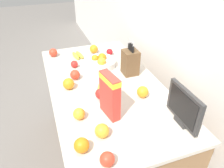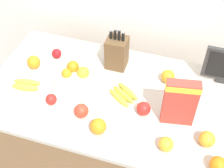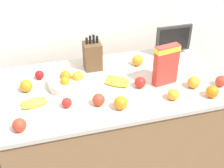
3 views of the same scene
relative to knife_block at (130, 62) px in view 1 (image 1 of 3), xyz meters
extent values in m
plane|color=slate|center=(0.09, -0.25, -0.99)|extent=(14.00, 14.00, 0.00)
cube|color=silver|center=(0.09, 0.39, 0.31)|extent=(9.00, 0.06, 2.60)
cube|color=olive|center=(0.09, -0.25, -0.57)|extent=(1.59, 0.83, 0.85)
cube|color=beige|center=(0.09, -0.25, -0.12)|extent=(1.62, 0.86, 0.03)
cube|color=brown|center=(0.00, 0.00, 0.00)|extent=(0.13, 0.12, 0.21)
cylinder|color=black|center=(-0.04, 0.00, 0.13)|extent=(0.02, 0.02, 0.05)
cube|color=silver|center=(-0.04, 0.00, 0.17)|extent=(0.01, 0.00, 0.04)
cylinder|color=black|center=(-0.01, 0.00, 0.14)|extent=(0.02, 0.02, 0.06)
cube|color=silver|center=(-0.01, 0.00, 0.18)|extent=(0.01, 0.00, 0.02)
cylinder|color=black|center=(0.01, 0.00, 0.14)|extent=(0.02, 0.02, 0.07)
cube|color=silver|center=(0.01, 0.00, 0.19)|extent=(0.01, 0.00, 0.04)
cylinder|color=black|center=(0.04, 0.00, 0.13)|extent=(0.02, 0.02, 0.05)
cube|color=silver|center=(0.04, 0.00, 0.18)|extent=(0.01, 0.00, 0.04)
cube|color=#2D2D2D|center=(0.68, 0.05, -0.09)|extent=(0.10, 0.03, 0.03)
cube|color=#2D2D2D|center=(0.68, 0.05, 0.03)|extent=(0.30, 0.02, 0.22)
cube|color=black|center=(0.68, 0.03, 0.03)|extent=(0.25, 0.00, 0.18)
cube|color=red|center=(0.45, -0.34, 0.04)|extent=(0.18, 0.09, 0.30)
cube|color=yellow|center=(0.45, -0.34, 0.16)|extent=(0.18, 0.09, 0.04)
cylinder|color=silver|center=(-0.22, -0.20, -0.08)|extent=(0.29, 0.29, 0.06)
sphere|color=orange|center=(-0.15, -0.21, -0.04)|extent=(0.08, 0.08, 0.08)
sphere|color=orange|center=(-0.23, -0.18, -0.04)|extent=(0.08, 0.08, 0.08)
sphere|color=orange|center=(-0.25, -0.24, -0.04)|extent=(0.06, 0.06, 0.06)
ellipsoid|color=yellow|center=(0.14, -0.22, -0.09)|extent=(0.16, 0.13, 0.04)
ellipsoid|color=yellow|center=(0.12, -0.25, -0.09)|extent=(0.17, 0.13, 0.04)
ellipsoid|color=yellow|center=(0.10, -0.29, -0.09)|extent=(0.17, 0.13, 0.04)
ellipsoid|color=yellow|center=(-0.47, -0.38, -0.09)|extent=(0.17, 0.06, 0.04)
ellipsoid|color=yellow|center=(-0.47, -0.34, -0.09)|extent=(0.17, 0.07, 0.04)
sphere|color=red|center=(-0.06, -0.46, -0.07)|extent=(0.08, 0.08, 0.08)
sphere|color=red|center=(-0.56, -0.58, -0.07)|extent=(0.08, 0.08, 0.08)
sphere|color=#A31419|center=(-0.41, -0.04, -0.08)|extent=(0.07, 0.07, 0.07)
sphere|color=red|center=(0.82, -0.48, -0.07)|extent=(0.08, 0.08, 0.08)
sphere|color=red|center=(0.26, -0.34, -0.07)|extent=(0.08, 0.08, 0.08)
sphere|color=red|center=(-0.27, -0.43, -0.08)|extent=(0.07, 0.07, 0.07)
sphere|color=orange|center=(0.43, -0.54, -0.07)|extent=(0.08, 0.08, 0.08)
sphere|color=orange|center=(0.35, -0.05, -0.07)|extent=(0.09, 0.09, 0.09)
sphere|color=orange|center=(0.06, -0.54, -0.06)|extent=(0.09, 0.09, 0.09)
sphere|color=orange|center=(-0.51, -0.18, -0.07)|extent=(0.09, 0.09, 0.09)
sphere|color=orange|center=(0.62, -0.45, -0.07)|extent=(0.09, 0.09, 0.09)
sphere|color=orange|center=(0.69, -0.58, -0.07)|extent=(0.09, 0.09, 0.09)
camera|label=1|loc=(1.50, -0.69, 0.85)|focal=35.00mm
camera|label=2|loc=(0.43, -1.47, 1.28)|focal=50.00mm
camera|label=3|loc=(-0.41, -2.04, 1.13)|focal=50.00mm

